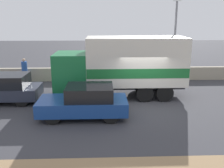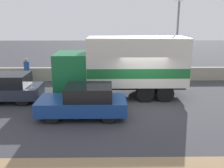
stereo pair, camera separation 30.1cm
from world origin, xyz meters
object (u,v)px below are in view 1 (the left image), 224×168
(car_hatchback, at_px, (85,102))
(car_sedan_second, at_px, (5,88))
(box_truck, at_px, (124,65))
(pedestrian, at_px, (25,70))
(street_lamp, at_px, (175,33))

(car_hatchback, height_order, car_sedan_second, car_sedan_second)
(car_hatchback, xyz_separation_m, car_sedan_second, (-4.53, 2.35, 0.02))
(car_sedan_second, bearing_deg, box_truck, -173.14)
(car_hatchback, relative_size, pedestrian, 2.29)
(pedestrian, bearing_deg, box_truck, -25.94)
(box_truck, bearing_deg, car_hatchback, 56.45)
(street_lamp, distance_m, car_hatchback, 9.19)
(street_lamp, xyz_separation_m, car_hatchback, (-5.90, -6.51, -2.70))
(box_truck, bearing_deg, pedestrian, -25.94)
(car_sedan_second, relative_size, pedestrian, 2.23)
(car_sedan_second, bearing_deg, car_hatchback, 152.58)
(street_lamp, xyz_separation_m, car_sedan_second, (-10.42, -4.16, -2.68))
(street_lamp, bearing_deg, car_hatchback, -132.18)
(car_hatchback, bearing_deg, street_lamp, -132.18)
(box_truck, height_order, car_hatchback, box_truck)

